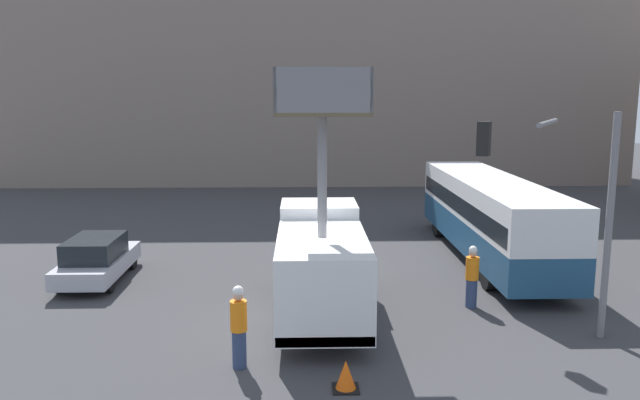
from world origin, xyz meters
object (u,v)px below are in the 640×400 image
road_worker_near_truck (239,327)px  traffic_cone_near_truck (346,376)px  city_bus (489,212)px  road_worker_directing (472,277)px  utility_truck (321,259)px  traffic_light_pole (561,184)px  parked_car_curbside (97,259)px

road_worker_near_truck → traffic_cone_near_truck: bearing=37.1°
city_bus → road_worker_directing: bearing=141.7°
utility_truck → traffic_light_pole: bearing=-10.4°
traffic_light_pole → traffic_cone_near_truck: (-5.62, -3.20, -3.55)m
utility_truck → traffic_cone_near_truck: 4.53m
city_bus → parked_car_curbside: city_bus is taller
utility_truck → parked_car_curbside: utility_truck is taller
traffic_cone_near_truck → parked_car_curbside: (-7.64, 7.85, 0.45)m
road_worker_near_truck → parked_car_curbside: bearing=-168.7°
traffic_light_pole → road_worker_directing: bearing=132.9°
utility_truck → parked_car_curbside: 8.12m
road_worker_near_truck → traffic_cone_near_truck: (2.32, -1.12, -0.67)m
city_bus → parked_car_curbside: bearing=82.9°
utility_truck → traffic_cone_near_truck: bearing=-84.8°
parked_car_curbside → city_bus: bearing=10.1°
utility_truck → parked_car_curbside: size_ratio=1.58×
city_bus → utility_truck: bearing=115.8°
utility_truck → road_worker_directing: (4.36, 0.67, -0.74)m
traffic_light_pole → parked_car_curbside: size_ratio=1.34×
road_worker_directing → parked_car_curbside: road_worker_directing is taller
traffic_cone_near_truck → parked_car_curbside: 10.96m
road_worker_near_truck → utility_truck: bearing=121.7°
utility_truck → traffic_light_pole: size_ratio=1.18×
utility_truck → road_worker_directing: utility_truck is taller
road_worker_directing → traffic_cone_near_truck: road_worker_directing is taller
traffic_light_pole → utility_truck: bearing=169.6°
road_worker_directing → utility_truck: bearing=-51.6°
road_worker_near_truck → road_worker_directing: (6.29, 3.85, -0.06)m
traffic_light_pole → road_worker_near_truck: 8.69m
traffic_light_pole → traffic_cone_near_truck: size_ratio=8.88×
road_worker_near_truck → parked_car_curbside: 8.58m
utility_truck → city_bus: (6.41, 5.98, 0.13)m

